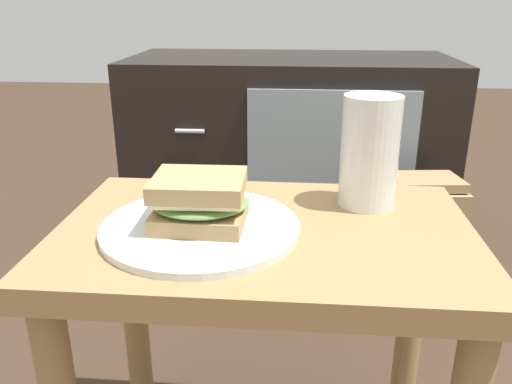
% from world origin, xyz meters
% --- Properties ---
extents(side_table, '(0.56, 0.36, 0.46)m').
position_xyz_m(side_table, '(0.00, 0.00, 0.37)').
color(side_table, '#A37A4C').
rests_on(side_table, ground).
extents(tv_cabinet, '(0.96, 0.46, 0.58)m').
position_xyz_m(tv_cabinet, '(0.01, 0.95, 0.29)').
color(tv_cabinet, black).
rests_on(tv_cabinet, ground).
extents(plate, '(0.26, 0.26, 0.01)m').
position_xyz_m(plate, '(-0.08, -0.02, 0.47)').
color(plate, silver).
rests_on(plate, side_table).
extents(sandwich_front, '(0.13, 0.11, 0.07)m').
position_xyz_m(sandwich_front, '(-0.08, -0.02, 0.50)').
color(sandwich_front, tan).
rests_on(sandwich_front, plate).
extents(beer_glass, '(0.08, 0.08, 0.16)m').
position_xyz_m(beer_glass, '(0.14, 0.09, 0.54)').
color(beer_glass, silver).
rests_on(beer_glass, side_table).
extents(paper_bag, '(0.20, 0.17, 0.36)m').
position_xyz_m(paper_bag, '(0.33, 0.53, 0.18)').
color(paper_bag, tan).
rests_on(paper_bag, ground).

